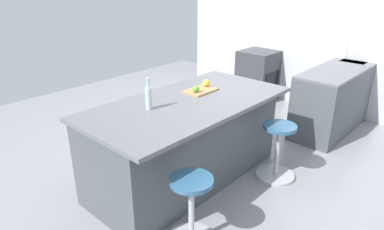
% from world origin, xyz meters
% --- Properties ---
extents(ground_plane, '(7.81, 7.81, 0.00)m').
position_xyz_m(ground_plane, '(0.00, 0.00, 0.00)').
color(ground_plane, gray).
extents(interior_partition_left, '(0.15, 5.06, 2.74)m').
position_xyz_m(interior_partition_left, '(-3.00, -0.00, 1.37)').
color(interior_partition_left, silver).
rests_on(interior_partition_left, ground_plane).
extents(sink_cabinet, '(2.37, 0.60, 1.20)m').
position_xyz_m(sink_cabinet, '(-2.66, 0.72, 0.46)').
color(sink_cabinet, '#4C5156').
rests_on(sink_cabinet, ground_plane).
extents(oven_range, '(0.60, 0.61, 0.89)m').
position_xyz_m(oven_range, '(-2.65, -0.82, 0.44)').
color(oven_range, '#38383D').
rests_on(oven_range, ground_plane).
extents(kitchen_island, '(2.24, 1.12, 0.94)m').
position_xyz_m(kitchen_island, '(0.16, 0.06, 0.47)').
color(kitchen_island, '#4C5156').
rests_on(kitchen_island, ground_plane).
extents(stool_by_window, '(0.44, 0.44, 0.64)m').
position_xyz_m(stool_by_window, '(-0.55, 0.79, 0.30)').
color(stool_by_window, '#B7B7BC').
rests_on(stool_by_window, ground_plane).
extents(stool_middle, '(0.44, 0.44, 0.64)m').
position_xyz_m(stool_middle, '(0.87, 0.79, 0.30)').
color(stool_middle, '#B7B7BC').
rests_on(stool_middle, ground_plane).
extents(cutting_board, '(0.36, 0.24, 0.02)m').
position_xyz_m(cutting_board, '(-0.17, -0.02, 0.95)').
color(cutting_board, tan).
rests_on(cutting_board, kitchen_island).
extents(apple_yellow, '(0.08, 0.08, 0.08)m').
position_xyz_m(apple_yellow, '(-0.30, -0.05, 0.99)').
color(apple_yellow, gold).
rests_on(apple_yellow, cutting_board).
extents(apple_green, '(0.08, 0.08, 0.08)m').
position_xyz_m(apple_green, '(-0.06, 0.01, 0.99)').
color(apple_green, '#609E2D').
rests_on(apple_green, cutting_board).
extents(water_bottle, '(0.06, 0.06, 0.31)m').
position_xyz_m(water_bottle, '(0.58, -0.02, 1.06)').
color(water_bottle, silver).
rests_on(water_bottle, kitchen_island).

